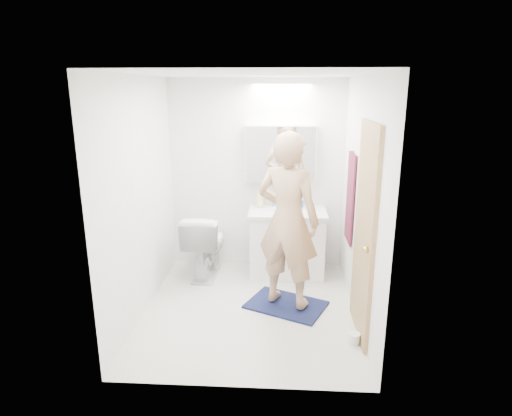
# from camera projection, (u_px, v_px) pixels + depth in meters

# --- Properties ---
(floor) EXTENTS (2.50, 2.50, 0.00)m
(floor) POSITION_uv_depth(u_px,v_px,m) (250.00, 309.00, 4.59)
(floor) COLOR silver
(floor) RESTS_ON ground
(ceiling) EXTENTS (2.50, 2.50, 0.00)m
(ceiling) POSITION_uv_depth(u_px,v_px,m) (249.00, 74.00, 3.95)
(ceiling) COLOR white
(ceiling) RESTS_ON floor
(wall_back) EXTENTS (2.50, 0.00, 2.50)m
(wall_back) POSITION_uv_depth(u_px,v_px,m) (257.00, 175.00, 5.47)
(wall_back) COLOR white
(wall_back) RESTS_ON floor
(wall_front) EXTENTS (2.50, 0.00, 2.50)m
(wall_front) POSITION_uv_depth(u_px,v_px,m) (237.00, 244.00, 3.07)
(wall_front) COLOR white
(wall_front) RESTS_ON floor
(wall_left) EXTENTS (0.00, 2.50, 2.50)m
(wall_left) POSITION_uv_depth(u_px,v_px,m) (141.00, 199.00, 4.33)
(wall_left) COLOR white
(wall_left) RESTS_ON floor
(wall_right) EXTENTS (0.00, 2.50, 2.50)m
(wall_right) POSITION_uv_depth(u_px,v_px,m) (362.00, 202.00, 4.21)
(wall_right) COLOR white
(wall_right) RESTS_ON floor
(vanity_cabinet) EXTENTS (0.90, 0.55, 0.78)m
(vanity_cabinet) POSITION_uv_depth(u_px,v_px,m) (287.00, 244.00, 5.39)
(vanity_cabinet) COLOR white
(vanity_cabinet) RESTS_ON floor
(countertop) EXTENTS (0.95, 0.58, 0.04)m
(countertop) POSITION_uv_depth(u_px,v_px,m) (288.00, 212.00, 5.28)
(countertop) COLOR white
(countertop) RESTS_ON vanity_cabinet
(sink_basin) EXTENTS (0.36, 0.36, 0.03)m
(sink_basin) POSITION_uv_depth(u_px,v_px,m) (288.00, 209.00, 5.30)
(sink_basin) COLOR white
(sink_basin) RESTS_ON countertop
(faucet) EXTENTS (0.02, 0.02, 0.16)m
(faucet) POSITION_uv_depth(u_px,v_px,m) (288.00, 200.00, 5.47)
(faucet) COLOR silver
(faucet) RESTS_ON countertop
(medicine_cabinet) EXTENTS (0.88, 0.14, 0.70)m
(medicine_cabinet) POSITION_uv_depth(u_px,v_px,m) (281.00, 153.00, 5.30)
(medicine_cabinet) COLOR white
(medicine_cabinet) RESTS_ON wall_back
(mirror_panel) EXTENTS (0.84, 0.01, 0.66)m
(mirror_panel) POSITION_uv_depth(u_px,v_px,m) (281.00, 154.00, 5.23)
(mirror_panel) COLOR silver
(mirror_panel) RESTS_ON medicine_cabinet
(toilet) EXTENTS (0.50, 0.82, 0.81)m
(toilet) POSITION_uv_depth(u_px,v_px,m) (205.00, 244.00, 5.34)
(toilet) COLOR white
(toilet) RESTS_ON floor
(bath_rug) EXTENTS (0.96, 0.83, 0.02)m
(bath_rug) POSITION_uv_depth(u_px,v_px,m) (286.00, 305.00, 4.65)
(bath_rug) COLOR #151A42
(bath_rug) RESTS_ON floor
(person) EXTENTS (0.79, 0.68, 1.83)m
(person) POSITION_uv_depth(u_px,v_px,m) (288.00, 221.00, 4.40)
(person) COLOR tan
(person) RESTS_ON bath_rug
(door) EXTENTS (0.04, 0.80, 2.00)m
(door) POSITION_uv_depth(u_px,v_px,m) (365.00, 233.00, 3.93)
(door) COLOR tan
(door) RESTS_ON wall_right
(door_knob) EXTENTS (0.06, 0.06, 0.06)m
(door_knob) POSITION_uv_depth(u_px,v_px,m) (366.00, 250.00, 3.65)
(door_knob) COLOR gold
(door_knob) RESTS_ON door
(towel) EXTENTS (0.02, 0.42, 1.00)m
(towel) POSITION_uv_depth(u_px,v_px,m) (350.00, 198.00, 4.76)
(towel) COLOR #17133E
(towel) RESTS_ON wall_right
(towel_hook) EXTENTS (0.07, 0.02, 0.02)m
(towel_hook) POSITION_uv_depth(u_px,v_px,m) (352.00, 151.00, 4.62)
(towel_hook) COLOR silver
(towel_hook) RESTS_ON wall_right
(soap_bottle_a) EXTENTS (0.10, 0.10, 0.25)m
(soap_bottle_a) POSITION_uv_depth(u_px,v_px,m) (260.00, 198.00, 5.41)
(soap_bottle_a) COLOR beige
(soap_bottle_a) RESTS_ON countertop
(soap_bottle_b) EXTENTS (0.12, 0.12, 0.19)m
(soap_bottle_b) POSITION_uv_depth(u_px,v_px,m) (277.00, 200.00, 5.43)
(soap_bottle_b) COLOR #5279B0
(soap_bottle_b) RESTS_ON countertop
(toothbrush_cup) EXTENTS (0.10, 0.10, 0.08)m
(toothbrush_cup) POSITION_uv_depth(u_px,v_px,m) (301.00, 204.00, 5.41)
(toothbrush_cup) COLOR #4169C3
(toothbrush_cup) RESTS_ON countertop
(toilet_paper_roll) EXTENTS (0.11, 0.11, 0.10)m
(toilet_paper_roll) POSITION_uv_depth(u_px,v_px,m) (354.00, 338.00, 3.96)
(toilet_paper_roll) COLOR silver
(toilet_paper_roll) RESTS_ON floor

